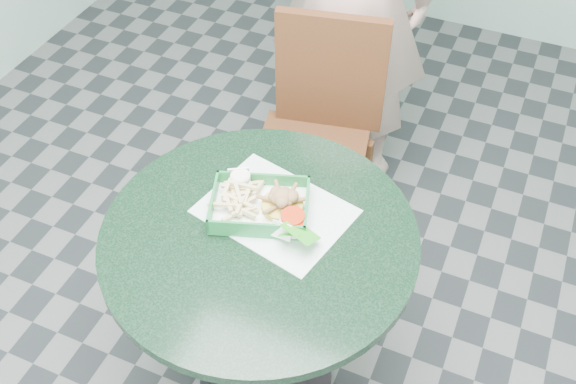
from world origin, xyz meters
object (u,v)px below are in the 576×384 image
at_px(cafe_table, 261,277).
at_px(food_basket, 260,213).
at_px(dining_chair, 319,124).
at_px(sauce_ramekin, 251,180).
at_px(crab_sandwich, 281,210).

distance_m(cafe_table, food_basket, 0.20).
bearing_deg(food_basket, cafe_table, -66.95).
distance_m(dining_chair, sauce_ramekin, 0.65).
bearing_deg(cafe_table, sauce_ramekin, 121.89).
height_order(dining_chair, food_basket, dining_chair).
bearing_deg(crab_sandwich, cafe_table, -112.18).
bearing_deg(food_basket, crab_sandwich, 3.86).
xyz_separation_m(cafe_table, dining_chair, (-0.11, 0.74, -0.05)).
relative_size(food_basket, crab_sandwich, 2.29).
height_order(food_basket, sauce_ramekin, sauce_ramekin).
height_order(cafe_table, food_basket, food_basket).
bearing_deg(dining_chair, crab_sandwich, -89.17).
bearing_deg(crab_sandwich, dining_chair, 102.23).
xyz_separation_m(dining_chair, food_basket, (0.08, -0.67, 0.23)).
relative_size(cafe_table, food_basket, 3.27).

